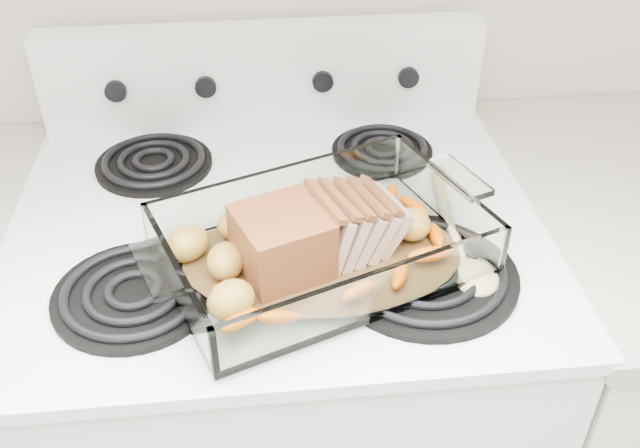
{
  "coord_description": "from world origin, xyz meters",
  "views": [
    {
      "loc": [
        -0.02,
        0.79,
        1.56
      ],
      "look_at": [
        0.06,
        1.55,
        0.99
      ],
      "focal_mm": 40.0,
      "sensor_mm": 36.0,
      "label": 1
    }
  ],
  "objects": [
    {
      "name": "wooden_spoon",
      "position": [
        0.25,
        1.54,
        0.95
      ],
      "size": [
        0.06,
        0.29,
        0.02
      ],
      "rotation": [
        0.0,
        0.0,
        -0.12
      ],
      "color": "tan",
      "rests_on": "electric_range"
    },
    {
      "name": "pork_roast",
      "position": [
        0.03,
        1.53,
        0.99
      ],
      "size": [
        0.23,
        0.11,
        0.09
      ],
      "rotation": [
        0.0,
        0.0,
        0.05
      ],
      "color": "brown",
      "rests_on": "baking_dish"
    },
    {
      "name": "roast_vegetables",
      "position": [
        0.05,
        1.57,
        0.97
      ],
      "size": [
        0.36,
        0.19,
        0.04
      ],
      "rotation": [
        0.0,
        0.0,
        -0.29
      ],
      "color": "#DC5300",
      "rests_on": "baking_dish"
    },
    {
      "name": "counter_right",
      "position": [
        0.67,
        1.66,
        0.47
      ],
      "size": [
        0.58,
        0.68,
        0.93
      ],
      "color": "white",
      "rests_on": "ground"
    },
    {
      "name": "baking_dish",
      "position": [
        0.06,
        1.53,
        0.96
      ],
      "size": [
        0.4,
        0.27,
        0.08
      ],
      "rotation": [
        0.0,
        0.0,
        0.36
      ],
      "color": "white",
      "rests_on": "electric_range"
    },
    {
      "name": "electric_range",
      "position": [
        0.0,
        1.66,
        0.48
      ],
      "size": [
        0.78,
        0.7,
        1.12
      ],
      "color": "white",
      "rests_on": "ground"
    }
  ]
}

